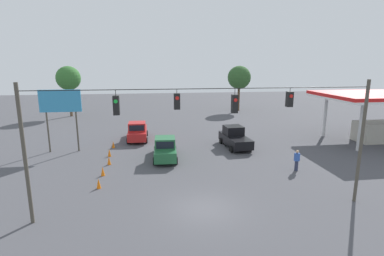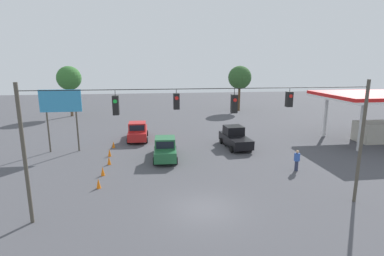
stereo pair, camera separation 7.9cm
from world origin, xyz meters
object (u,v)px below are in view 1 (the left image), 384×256
object	(u,v)px
pickup_truck_black_oncoming_far	(235,138)
tree_horizon_right	(68,79)
pickup_truck_red_withflow_far	(138,131)
pedestrian	(297,160)
traffic_cone_second	(103,171)
traffic_cone_fifth	(113,144)
traffic_cone_nearest	(99,183)
gas_station	(380,106)
traffic_cone_third	(109,161)
pickup_truck_green_withflow_mid	(165,148)
roadside_billboard	(61,106)
overhead_signal_span	(205,129)
traffic_cone_fourth	(109,153)
tree_horizon_left	(239,78)

from	to	relation	value
pickup_truck_black_oncoming_far	tree_horizon_right	xyz separation A→B (m)	(21.49, -21.44, 5.12)
pickup_truck_red_withflow_far	pedestrian	size ratio (longest dim) A/B	3.05
pickup_truck_black_oncoming_far	traffic_cone_second	distance (m)	13.98
traffic_cone_fifth	traffic_cone_nearest	bearing A→B (deg)	91.08
traffic_cone_fifth	gas_station	world-z (taller)	gas_station
traffic_cone_third	traffic_cone_fifth	xyz separation A→B (m)	(0.25, -5.27, 0.00)
traffic_cone_fifth	tree_horizon_right	xyz separation A→B (m)	(9.03, -20.14, 5.73)
pickup_truck_red_withflow_far	gas_station	distance (m)	26.82
pickup_truck_black_oncoming_far	traffic_cone_fifth	world-z (taller)	pickup_truck_black_oncoming_far
pedestrian	pickup_truck_black_oncoming_far	bearing A→B (deg)	-67.86
traffic_cone_nearest	tree_horizon_right	bearing A→B (deg)	-73.12
pickup_truck_green_withflow_mid	roadside_billboard	xyz separation A→B (m)	(9.75, -3.64, 3.53)
overhead_signal_span	pedestrian	size ratio (longest dim) A/B	11.25
overhead_signal_span	traffic_cone_nearest	bearing A→B (deg)	-32.15
traffic_cone_fourth	pickup_truck_black_oncoming_far	bearing A→B (deg)	-172.73
traffic_cone_nearest	traffic_cone_fifth	size ratio (longest dim) A/B	1.00
traffic_cone_nearest	pedestrian	xyz separation A→B (m)	(-15.32, -1.45, 0.51)
pickup_truck_red_withflow_far	traffic_cone_fifth	distance (m)	3.86
overhead_signal_span	traffic_cone_third	world-z (taller)	overhead_signal_span
traffic_cone_second	tree_horizon_right	size ratio (longest dim) A/B	0.09
traffic_cone_second	tree_horizon_right	world-z (taller)	tree_horizon_right
traffic_cone_third	traffic_cone_fifth	size ratio (longest dim) A/B	1.00
overhead_signal_span	tree_horizon_right	distance (m)	38.12
tree_horizon_left	roadside_billboard	bearing A→B (deg)	42.86
traffic_cone_fourth	pedestrian	world-z (taller)	pedestrian
traffic_cone_second	gas_station	xyz separation A→B (m)	(-28.56, -6.56, 3.56)
overhead_signal_span	roadside_billboard	bearing A→B (deg)	-50.20
overhead_signal_span	pickup_truck_green_withflow_mid	world-z (taller)	overhead_signal_span
pickup_truck_red_withflow_far	traffic_cone_third	world-z (taller)	pickup_truck_red_withflow_far
tree_horizon_left	tree_horizon_right	distance (m)	28.78
roadside_billboard	tree_horizon_left	world-z (taller)	tree_horizon_left
tree_horizon_left	overhead_signal_span	bearing A→B (deg)	70.66
pedestrian	tree_horizon_right	world-z (taller)	tree_horizon_right
gas_station	roadside_billboard	distance (m)	33.31
traffic_cone_fourth	gas_station	bearing A→B (deg)	-176.76
overhead_signal_span	traffic_cone_third	xyz separation A→B (m)	(6.66, -9.21, -4.63)
gas_station	pedestrian	distance (m)	15.46
overhead_signal_span	traffic_cone_fifth	size ratio (longest dim) A/B	26.81
traffic_cone_nearest	traffic_cone_second	size ratio (longest dim) A/B	1.00
traffic_cone_nearest	pedestrian	bearing A→B (deg)	-174.58
pickup_truck_green_withflow_mid	traffic_cone_nearest	xyz separation A→B (m)	(4.93, 5.99, -0.61)
overhead_signal_span	traffic_cone_fourth	bearing A→B (deg)	-59.09
roadside_billboard	traffic_cone_fifth	bearing A→B (deg)	-172.33
roadside_billboard	tree_horizon_right	bearing A→B (deg)	-78.04
tree_horizon_right	traffic_cone_nearest	bearing A→B (deg)	106.88
pickup_truck_red_withflow_far	gas_station	world-z (taller)	gas_station
gas_station	pedestrian	size ratio (longest dim) A/B	7.34
pickup_truck_black_oncoming_far	pickup_truck_green_withflow_mid	distance (m)	7.91
tree_horizon_right	pickup_truck_black_oncoming_far	bearing A→B (deg)	135.07
roadside_billboard	traffic_cone_fourth	bearing A→B (deg)	153.76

